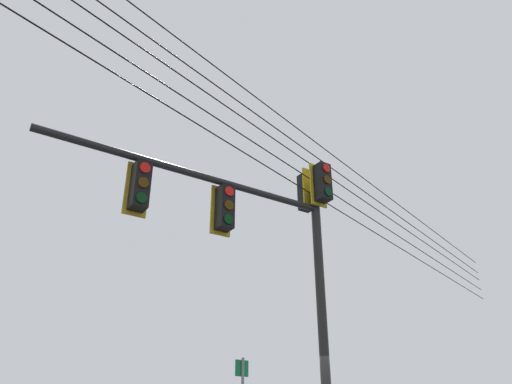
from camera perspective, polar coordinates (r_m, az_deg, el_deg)
name	(u,v)px	position (r m, az deg, el deg)	size (l,w,h in m)	color
signal_mast_assembly	(268,232)	(9.91, 1.41, -4.73)	(0.98, 6.28, 6.76)	black
overhead_wire_span	(336,183)	(12.26, 9.47, 1.12)	(5.28, 22.37, 1.65)	black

